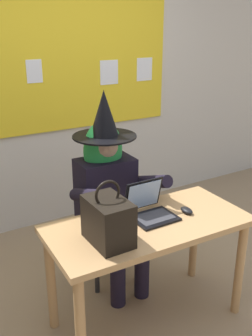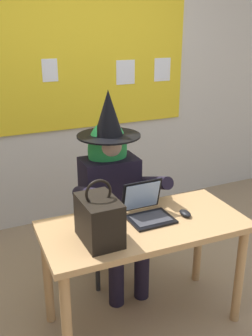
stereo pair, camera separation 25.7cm
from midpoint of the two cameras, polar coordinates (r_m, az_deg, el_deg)
The scene contains 8 objects.
ground_plane at distance 2.92m, azimuth 7.44°, elevation -20.83°, with size 24.00×24.00×0.00m, color #937A5B.
wall_back_bulletin at distance 3.80m, azimuth -6.13°, elevation 14.09°, with size 5.86×1.92×2.99m.
desk_main at distance 2.50m, azimuth 5.70°, elevation -10.41°, with size 1.31×0.66×0.75m.
chair_at_desk at distance 3.09m, azimuth -0.32°, elevation -6.53°, with size 0.45×0.45×0.92m.
person_costumed at distance 2.86m, azimuth 0.55°, elevation -2.27°, with size 0.61×0.70×1.49m.
laptop at distance 2.50m, azimuth 6.09°, elevation -6.19°, with size 0.28×0.27×0.23m.
computer_mouse at distance 2.57m, azimuth 11.57°, elevation -6.61°, with size 0.06×0.10×0.03m, color black.
handbag at distance 2.19m, azimuth -0.60°, elevation -7.66°, with size 0.20×0.30×0.38m.
Camera 2 is at (-1.13, -1.87, 1.91)m, focal length 41.45 mm.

